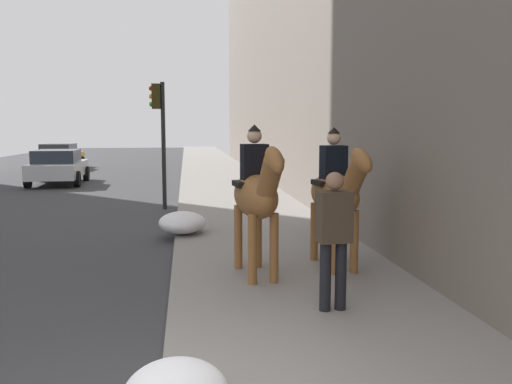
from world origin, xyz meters
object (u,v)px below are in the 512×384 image
Objects in this scene: traffic_light_near_curb at (160,124)px; pedestrian_greeting at (334,232)px; mounted_horse_near at (257,194)px; car_mid_lane at (60,156)px; mounted_horse_far at (336,192)px; car_near_lane at (58,166)px.

pedestrian_greeting is at bearing -165.07° from traffic_light_near_curb.
car_mid_lane is at bearing -168.42° from mounted_horse_near.
mounted_horse_near is 0.63× the size of traffic_light_near_curb.
car_near_lane is (14.81, 7.62, -0.59)m from mounted_horse_far.
car_near_lane is (15.17, 6.30, -0.62)m from mounted_horse_near.
car_near_lane is at bearing 16.39° from pedestrian_greeting.
traffic_light_near_curb is (9.31, 2.48, 1.34)m from pedestrian_greeting.
mounted_horse_far is 0.62× the size of traffic_light_near_curb.
mounted_horse_far is 0.52× the size of car_near_lane.
mounted_horse_near is 0.56× the size of car_mid_lane.
pedestrian_greeting is 9.73m from traffic_light_near_curb.
mounted_horse_near reaches higher than mounted_horse_far.
mounted_horse_far is 1.31× the size of pedestrian_greeting.
car_near_lane is at bearing -164.81° from mounted_horse_near.
mounted_horse_near is 1.36m from mounted_horse_far.
car_mid_lane is (8.63, 1.87, -0.01)m from car_near_lane.
mounted_horse_near is at bearing -167.20° from traffic_light_near_curb.
mounted_horse_near is at bearing -81.30° from mounted_horse_far.
traffic_light_near_curb is (7.36, 3.06, 1.10)m from mounted_horse_far.
traffic_light_near_curb reaches higher than mounted_horse_far.
car_near_lane is 8.83m from car_mid_lane.
traffic_light_near_curb is at bearing -163.97° from mounted_horse_far.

